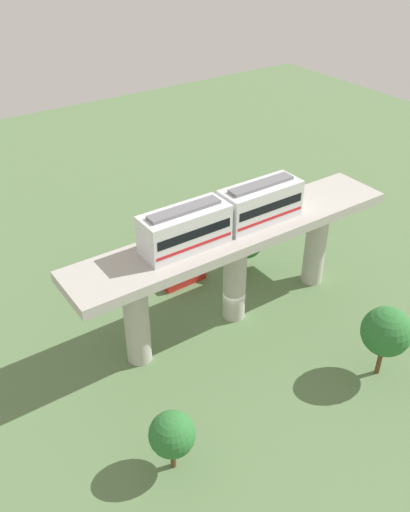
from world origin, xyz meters
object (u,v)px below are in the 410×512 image
parked_car_white (255,229)px  tree_near_viaduct (246,242)px  parked_car_black (108,267)px  tree_far_corner (386,332)px  parked_car_red (183,275)px  tree_mid_lot (172,435)px  train (224,215)px

parked_car_white → tree_near_viaduct: size_ratio=0.92×
parked_car_black → tree_far_corner: 25.80m
parked_car_red → parked_car_white: same height
parked_car_red → tree_far_corner: size_ratio=0.72×
tree_near_viaduct → tree_mid_lot: size_ratio=1.04×
tree_mid_lot → tree_far_corner: bearing=83.9°
tree_far_corner → train: bearing=-152.1°
parked_car_black → tree_mid_lot: size_ratio=0.96×
parked_car_black → tree_far_corner: size_ratio=0.73×
train → parked_car_white: 17.20m
tree_near_viaduct → tree_far_corner: 16.54m
tree_mid_lot → parked_car_black: bearing=164.2°
parked_car_white → tree_mid_lot: 28.99m
parked_car_white → tree_near_viaduct: (4.25, -4.63, 2.28)m
train → tree_far_corner: (11.51, 6.11, -6.15)m
parked_car_white → tree_near_viaduct: bearing=-45.1°
parked_car_white → parked_car_red: bearing=-73.9°
parked_car_red → tree_near_viaduct: (1.63, 6.06, 2.28)m
train → parked_car_red: (-6.63, 0.33, -9.44)m
parked_car_red → tree_mid_lot: 19.89m
train → parked_car_red: train is taller
parked_car_black → tree_far_corner: (23.16, 10.88, 3.29)m
train → tree_near_viaduct: bearing=128.1°
train → parked_car_black: train is taller
train → parked_car_red: 11.54m
train → parked_car_red: size_ratio=3.19×
parked_car_red → tree_far_corner: 19.32m
tree_mid_lot → tree_far_corner: 17.06m
parked_car_red → parked_car_black: bearing=-136.0°
tree_mid_lot → parked_car_red: bearing=145.6°
tree_near_viaduct → tree_far_corner: size_ratio=0.79×
train → tree_far_corner: bearing=27.9°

